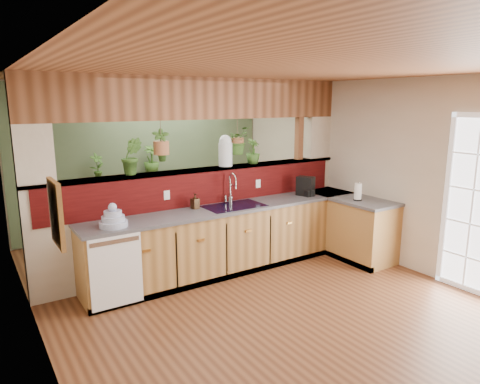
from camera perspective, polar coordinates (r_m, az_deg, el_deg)
ground at (r=5.20m, az=2.73°, el=-14.08°), size 4.60×7.00×0.01m
ceiling at (r=4.69m, az=3.05°, el=15.83°), size 4.60×7.00×0.01m
wall_back at (r=7.84m, az=-12.35°, el=4.47°), size 4.60×0.02×2.60m
wall_left at (r=3.93m, az=-25.46°, el=-3.68°), size 0.02×7.00×2.60m
wall_right at (r=6.39m, az=19.85°, el=2.39°), size 0.02×7.00×2.60m
pass_through_partition at (r=5.93m, az=-4.56°, el=1.31°), size 4.60×0.21×2.60m
pass_through_ledge at (r=5.89m, az=-4.85°, el=3.00°), size 4.60×0.21×0.04m
header_beam at (r=5.82m, az=-5.02°, el=12.33°), size 4.60×0.15×0.55m
sage_backwall at (r=7.83m, az=-12.29°, el=4.45°), size 4.55×0.02×2.55m
countertop at (r=6.15m, az=4.37°, el=-5.43°), size 4.14×1.52×0.90m
dishwasher at (r=4.97m, az=-16.16°, el=-10.10°), size 0.58×0.03×0.82m
navy_sink at (r=5.81m, az=-0.82°, el=-2.62°), size 0.82×0.50×0.18m
framed_print at (r=3.10m, az=-23.28°, el=-2.64°), size 0.04×0.35×0.45m
faucet at (r=5.90m, az=-1.15°, el=0.69°), size 0.19×0.19×0.43m
dish_stack at (r=5.01m, az=-16.55°, el=-3.53°), size 0.32×0.32×0.28m
soap_dispenser at (r=5.65m, az=-6.03°, el=-1.23°), size 0.11×0.11×0.20m
coffee_maker at (r=6.48m, az=8.78°, el=0.68°), size 0.15×0.26×0.29m
paper_towel at (r=6.32m, az=15.45°, el=-0.00°), size 0.12×0.12×0.26m
glass_jar at (r=6.03m, az=-1.96°, el=5.54°), size 0.20×0.20×0.44m
ledge_plant_left at (r=5.46m, az=-14.24°, el=4.65°), size 0.31×0.29×0.47m
ledge_plant_right at (r=6.29m, az=1.74°, el=5.46°), size 0.25×0.25×0.36m
hanging_plant_a at (r=5.57m, az=-10.52°, el=7.58°), size 0.26×0.21×0.55m
hanging_plant_b at (r=6.11m, az=-0.36°, el=8.46°), size 0.44×0.42×0.51m
shelving_console at (r=7.63m, az=-14.13°, el=-1.94°), size 1.72×0.85×1.11m
shelf_plant_a at (r=7.33m, az=-18.49°, el=3.33°), size 0.26×0.21×0.42m
shelf_plant_b at (r=7.61m, az=-11.73°, el=4.25°), size 0.33×0.33×0.49m
floor_plant at (r=7.49m, az=-4.81°, el=-2.87°), size 0.81×0.75×0.75m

